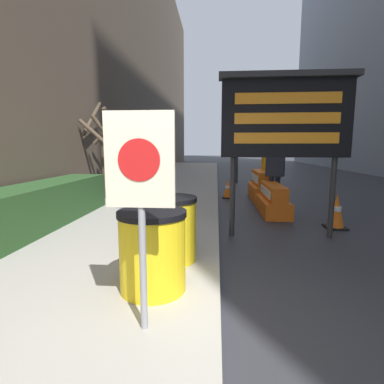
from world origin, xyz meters
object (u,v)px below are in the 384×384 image
object	(u,v)px
traffic_cone_near	(228,189)
warning_sign	(140,181)
jersey_barrier_orange_far	(273,201)
barrel_drum_middle	(170,228)
jersey_barrier_orange_near	(261,187)
traffic_light_near_curb	(238,120)
message_board	(285,118)
pedestrian_passerby	(275,169)
barrel_drum_foreground	(153,251)
traffic_cone_mid	(336,211)
pedestrian_worker	(267,168)

from	to	relation	value
traffic_cone_near	warning_sign	bearing A→B (deg)	-97.44
jersey_barrier_orange_far	barrel_drum_middle	bearing A→B (deg)	-118.89
barrel_drum_middle	jersey_barrier_orange_near	size ratio (longest dim) A/B	0.47
jersey_barrier_orange_near	traffic_light_near_curb	xyz separation A→B (m)	(-0.48, 4.61, 2.54)
warning_sign	jersey_barrier_orange_far	xyz separation A→B (m)	(2.06, 5.38, -1.09)
barrel_drum_middle	message_board	bearing A→B (deg)	42.55
jersey_barrier_orange_near	pedestrian_passerby	distance (m)	1.55
barrel_drum_middle	warning_sign	bearing A→B (deg)	-89.35
barrel_drum_foreground	barrel_drum_middle	world-z (taller)	same
barrel_drum_foreground	pedestrian_passerby	bearing A→B (deg)	67.00
jersey_barrier_orange_far	traffic_cone_near	xyz separation A→B (m)	(-1.06, 2.24, -0.01)
barrel_drum_foreground	traffic_cone_mid	bearing A→B (deg)	45.86
barrel_drum_foreground	traffic_light_near_curb	xyz separation A→B (m)	(1.65, 11.43, 2.37)
traffic_cone_mid	pedestrian_passerby	bearing A→B (deg)	112.08
traffic_cone_mid	pedestrian_worker	xyz separation A→B (m)	(-0.83, 3.85, 0.65)
jersey_barrier_orange_far	pedestrian_worker	size ratio (longest dim) A/B	1.06
jersey_barrier_orange_far	traffic_light_near_curb	bearing A→B (deg)	94.04
barrel_drum_middle	warning_sign	size ratio (longest dim) A/B	0.48
barrel_drum_foreground	jersey_barrier_orange_near	bearing A→B (deg)	72.64
jersey_barrier_orange_far	jersey_barrier_orange_near	size ratio (longest dim) A/B	0.97
jersey_barrier_orange_near	pedestrian_worker	bearing A→B (deg)	54.89
traffic_light_near_curb	pedestrian_worker	bearing A→B (deg)	-80.82
traffic_cone_mid	pedestrian_passerby	size ratio (longest dim) A/B	0.40
message_board	warning_sign	bearing A→B (deg)	-118.95
traffic_cone_mid	pedestrian_worker	size ratio (longest dim) A/B	0.43
barrel_drum_middle	pedestrian_passerby	xyz separation A→B (m)	(2.25, 4.53, 0.50)
barrel_drum_foreground	pedestrian_passerby	size ratio (longest dim) A/B	0.48
traffic_cone_near	message_board	bearing A→B (deg)	-79.03
barrel_drum_foreground	message_board	distance (m)	3.60
barrel_drum_middle	jersey_barrier_orange_far	bearing A→B (deg)	61.11
barrel_drum_middle	traffic_cone_near	bearing A→B (deg)	80.42
pedestrian_worker	traffic_cone_mid	bearing A→B (deg)	9.72
traffic_cone_mid	pedestrian_worker	bearing A→B (deg)	102.17
message_board	pedestrian_worker	size ratio (longest dim) A/B	1.74
barrel_drum_foreground	jersey_barrier_orange_near	size ratio (longest dim) A/B	0.47
message_board	jersey_barrier_orange_near	size ratio (longest dim) A/B	1.59
message_board	jersey_barrier_orange_far	xyz separation A→B (m)	(0.23, 2.07, -1.88)
warning_sign	message_board	size ratio (longest dim) A/B	0.61
barrel_drum_foreground	message_board	size ratio (longest dim) A/B	0.30
traffic_cone_mid	traffic_light_near_curb	world-z (taller)	traffic_light_near_curb
barrel_drum_foreground	pedestrian_worker	distance (m)	7.51
barrel_drum_middle	pedestrian_worker	xyz separation A→B (m)	(2.30, 6.23, 0.43)
barrel_drum_middle	traffic_cone_mid	world-z (taller)	barrel_drum_middle
message_board	traffic_light_near_curb	bearing A→B (deg)	91.62
barrel_drum_foreground	traffic_cone_mid	xyz separation A→B (m)	(3.18, 3.27, -0.22)
message_board	barrel_drum_foreground	bearing A→B (deg)	-126.26
traffic_light_near_curb	pedestrian_passerby	size ratio (longest dim) A/B	2.23
jersey_barrier_orange_near	pedestrian_passerby	world-z (taller)	pedestrian_passerby
traffic_cone_near	pedestrian_passerby	xyz separation A→B (m)	(1.24, -1.48, 0.76)
barrel_drum_foreground	traffic_cone_near	distance (m)	6.99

